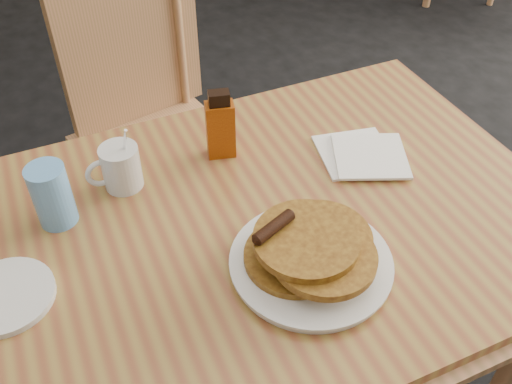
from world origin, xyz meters
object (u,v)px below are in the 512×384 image
(chair_main_far, at_px, (148,106))
(blue_tumbler, at_px, (52,195))
(syrup_bottle, at_px, (220,127))
(coffee_mug, at_px, (120,167))
(main_table, at_px, (254,236))
(pancake_plate, at_px, (311,255))

(chair_main_far, distance_m, blue_tumbler, 0.70)
(chair_main_far, xyz_separation_m, syrup_bottle, (0.02, -0.52, 0.26))
(coffee_mug, bearing_deg, blue_tumbler, -153.60)
(syrup_bottle, bearing_deg, chair_main_far, 108.28)
(syrup_bottle, bearing_deg, coffee_mug, -162.70)
(main_table, bearing_deg, syrup_bottle, 82.54)
(pancake_plate, bearing_deg, coffee_mug, 123.18)
(coffee_mug, xyz_separation_m, blue_tumbler, (-0.14, -0.04, 0.01))
(main_table, distance_m, syrup_bottle, 0.24)
(chair_main_far, bearing_deg, syrup_bottle, -97.02)
(syrup_bottle, xyz_separation_m, blue_tumbler, (-0.35, -0.05, -0.01))
(coffee_mug, distance_m, blue_tumbler, 0.14)
(main_table, xyz_separation_m, syrup_bottle, (0.03, 0.21, 0.11))
(coffee_mug, height_order, syrup_bottle, syrup_bottle)
(chair_main_far, distance_m, syrup_bottle, 0.58)
(main_table, relative_size, chair_main_far, 1.32)
(blue_tumbler, bearing_deg, pancake_plate, -40.20)
(main_table, distance_m, blue_tumbler, 0.38)
(main_table, xyz_separation_m, blue_tumbler, (-0.32, 0.16, 0.10))
(chair_main_far, height_order, coffee_mug, chair_main_far)
(pancake_plate, bearing_deg, syrup_bottle, 91.78)
(main_table, bearing_deg, chair_main_far, 89.31)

